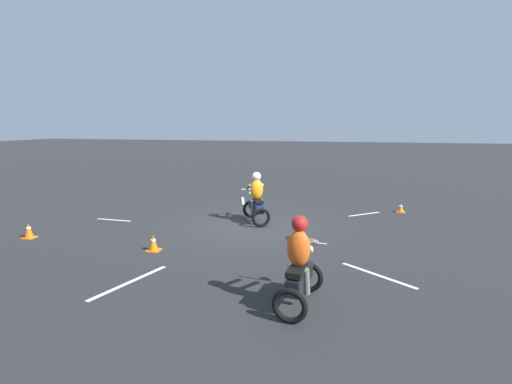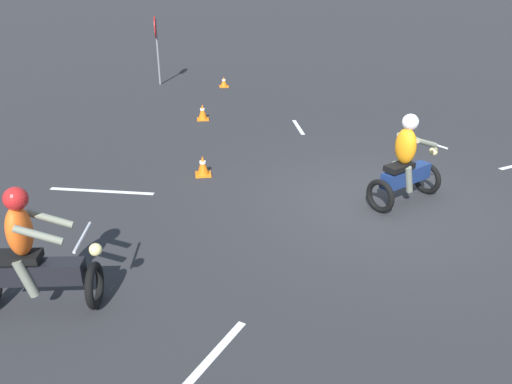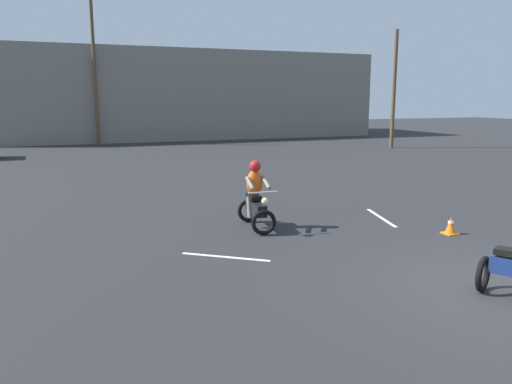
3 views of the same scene
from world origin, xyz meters
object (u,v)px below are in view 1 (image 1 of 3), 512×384
(motorcycle_rider_foreground, at_px, (256,201))
(traffic_cone_near_left, at_px, (401,208))
(traffic_cone_mid_center, at_px, (153,243))
(motorcycle_rider_background, at_px, (299,268))
(traffic_cone_near_right, at_px, (29,231))

(motorcycle_rider_foreground, xyz_separation_m, traffic_cone_near_left, (-4.70, -2.76, -0.57))
(traffic_cone_near_left, relative_size, traffic_cone_mid_center, 0.79)
(traffic_cone_mid_center, bearing_deg, motorcycle_rider_foreground, -117.00)
(motorcycle_rider_foreground, bearing_deg, motorcycle_rider_background, -97.02)
(traffic_cone_near_left, xyz_separation_m, traffic_cone_mid_center, (6.49, 6.27, 0.04))
(traffic_cone_near_left, height_order, traffic_cone_near_right, traffic_cone_near_right)
(motorcycle_rider_foreground, height_order, traffic_cone_mid_center, motorcycle_rider_foreground)
(motorcycle_rider_background, distance_m, traffic_cone_near_left, 8.85)
(motorcycle_rider_background, bearing_deg, traffic_cone_near_left, 79.39)
(motorcycle_rider_foreground, relative_size, motorcycle_rider_background, 1.00)
(motorcycle_rider_foreground, bearing_deg, traffic_cone_near_left, 2.07)
(motorcycle_rider_background, height_order, traffic_cone_near_right, motorcycle_rider_background)
(motorcycle_rider_background, bearing_deg, traffic_cone_near_right, 169.05)
(motorcycle_rider_foreground, distance_m, traffic_cone_near_right, 6.67)
(traffic_cone_near_left, distance_m, traffic_cone_mid_center, 9.03)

